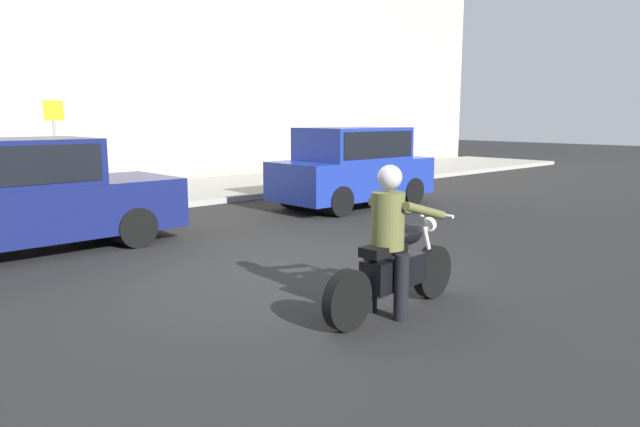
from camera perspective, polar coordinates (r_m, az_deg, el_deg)
ground_plane at (r=7.65m, az=-4.60°, el=-6.04°), size 80.00×80.00×0.00m
sidewalk_slab at (r=14.67m, az=-24.34°, el=0.89°), size 40.00×4.40×0.14m
motorcycle_with_rider_olive at (r=6.11m, az=7.17°, el=-3.87°), size 2.06×0.70×1.56m
parked_sedan_navy at (r=9.76m, az=-27.85°, el=1.55°), size 4.66×1.82×1.72m
parked_hatchback_cobalt_blue at (r=13.30m, az=3.24°, el=4.66°), size 3.82×1.76×1.80m
street_sign_post at (r=14.66m, az=-24.43°, el=6.64°), size 0.44×0.08×2.29m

